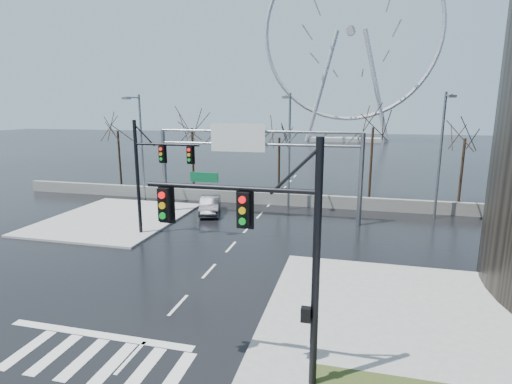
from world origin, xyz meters
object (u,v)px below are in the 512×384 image
(ferris_wheel, at_px, (351,39))
(car, at_px, (210,205))
(signal_mast_near, at_px, (272,240))
(signal_mast_far, at_px, (152,167))
(sign_gantry, at_px, (252,155))

(ferris_wheel, xyz_separation_m, car, (-9.19, -79.50, -25.39))
(ferris_wheel, relative_size, car, 11.33)
(signal_mast_near, bearing_deg, signal_mast_far, 130.26)
(sign_gantry, bearing_deg, signal_mast_near, -73.81)
(car, bearing_deg, ferris_wheel, 67.15)
(signal_mast_near, xyz_separation_m, sign_gantry, (-5.52, 19.00, 0.31))
(car, bearing_deg, signal_mast_near, -80.72)
(signal_mast_near, distance_m, car, 22.04)
(sign_gantry, bearing_deg, ferris_wheel, 86.16)
(signal_mast_far, relative_size, ferris_wheel, 0.16)
(sign_gantry, bearing_deg, signal_mast_far, -132.47)
(signal_mast_near, relative_size, signal_mast_far, 1.00)
(signal_mast_near, xyz_separation_m, car, (-9.33, 19.54, -4.13))
(ferris_wheel, bearing_deg, signal_mast_near, -89.92)
(signal_mast_near, relative_size, car, 1.78)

